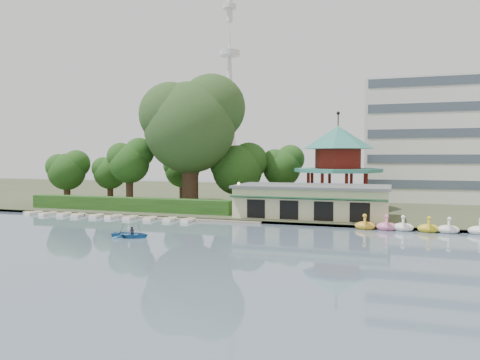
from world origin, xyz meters
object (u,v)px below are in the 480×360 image
at_px(boathouse, 312,201).
at_px(rowboat_with_passengers, 131,232).
at_px(dock, 134,217).
at_px(pavilion, 338,159).
at_px(big_tree, 192,121).

distance_m(boathouse, rowboat_with_passengers, 23.09).
bearing_deg(boathouse, rowboat_with_passengers, -129.72).
distance_m(dock, boathouse, 22.62).
xyz_separation_m(pavilion, rowboat_with_passengers, (-16.71, -27.73, -6.94)).
relative_size(dock, big_tree, 1.73).
height_order(dock, rowboat_with_passengers, rowboat_with_passengers).
xyz_separation_m(boathouse, pavilion, (2.00, 10.03, 5.11)).
bearing_deg(big_tree, boathouse, -18.35).
bearing_deg(big_tree, rowboat_with_passengers, -80.27).
distance_m(boathouse, pavilion, 11.43).
relative_size(big_tree, rowboat_with_passengers, 3.60).
bearing_deg(rowboat_with_passengers, boathouse, 50.28).
bearing_deg(boathouse, big_tree, 161.65).
bearing_deg(pavilion, dock, -148.34).
bearing_deg(dock, rowboat_with_passengers, -60.59).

